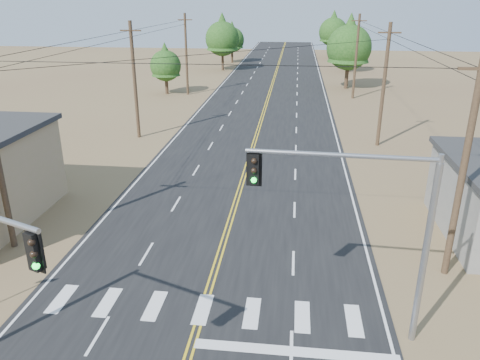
# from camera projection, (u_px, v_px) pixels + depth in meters

# --- Properties ---
(road) EXTENTS (15.00, 200.00, 0.02)m
(road) POSITION_uv_depth(u_px,v_px,m) (253.00, 148.00, 39.25)
(road) COLOR black
(road) RESTS_ON ground
(utility_pole_left_mid) EXTENTS (1.80, 0.30, 10.00)m
(utility_pole_left_mid) POSITION_uv_depth(u_px,v_px,m) (135.00, 80.00, 40.38)
(utility_pole_left_mid) COLOR #4C3826
(utility_pole_left_mid) RESTS_ON ground
(utility_pole_left_far) EXTENTS (1.80, 0.30, 10.00)m
(utility_pole_left_far) POSITION_uv_depth(u_px,v_px,m) (186.00, 54.00, 58.87)
(utility_pole_left_far) COLOR #4C3826
(utility_pole_left_far) RESTS_ON ground
(utility_pole_right_near) EXTENTS (1.80, 0.30, 10.00)m
(utility_pole_right_near) POSITION_uv_depth(u_px,v_px,m) (464.00, 168.00, 19.59)
(utility_pole_right_near) COLOR #4C3826
(utility_pole_right_near) RESTS_ON ground
(utility_pole_right_mid) EXTENTS (1.80, 0.30, 10.00)m
(utility_pole_right_mid) POSITION_uv_depth(u_px,v_px,m) (384.00, 85.00, 38.08)
(utility_pole_right_mid) COLOR #4C3826
(utility_pole_right_mid) RESTS_ON ground
(utility_pole_right_far) EXTENTS (1.80, 0.30, 10.00)m
(utility_pole_right_far) POSITION_uv_depth(u_px,v_px,m) (356.00, 56.00, 56.58)
(utility_pole_right_far) COLOR #4C3826
(utility_pole_right_far) RESTS_ON ground
(signal_mast_right) EXTENTS (6.35, 0.53, 7.19)m
(signal_mast_right) POSITION_uv_depth(u_px,v_px,m) (374.00, 216.00, 15.78)
(signal_mast_right) COLOR gray
(signal_mast_right) RESTS_ON ground
(tree_left_near) EXTENTS (3.93, 3.93, 6.54)m
(tree_left_near) POSITION_uv_depth(u_px,v_px,m) (165.00, 63.00, 59.71)
(tree_left_near) COLOR #3F2D1E
(tree_left_near) RESTS_ON ground
(tree_left_mid) EXTENTS (5.72, 5.72, 9.53)m
(tree_left_mid) POSITION_uv_depth(u_px,v_px,m) (222.00, 35.00, 78.71)
(tree_left_mid) COLOR #3F2D1E
(tree_left_mid) RESTS_ON ground
(tree_left_far) EXTENTS (4.62, 4.62, 7.70)m
(tree_left_far) POSITION_uv_depth(u_px,v_px,m) (232.00, 37.00, 88.55)
(tree_left_far) COLOR #3F2D1E
(tree_left_far) RESTS_ON ground
(tree_right_near) EXTENTS (5.98, 5.98, 9.97)m
(tree_right_near) POSITION_uv_depth(u_px,v_px,m) (349.00, 43.00, 62.49)
(tree_right_near) COLOR #3F2D1E
(tree_right_near) RESTS_ON ground
(tree_right_mid) EXTENTS (4.24, 4.24, 7.07)m
(tree_right_mid) POSITION_uv_depth(u_px,v_px,m) (350.00, 45.00, 77.50)
(tree_right_mid) COLOR #3F2D1E
(tree_right_mid) RESTS_ON ground
(tree_right_far) EXTENTS (5.69, 5.69, 9.48)m
(tree_right_far) POSITION_uv_depth(u_px,v_px,m) (333.00, 29.00, 94.50)
(tree_right_far) COLOR #3F2D1E
(tree_right_far) RESTS_ON ground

